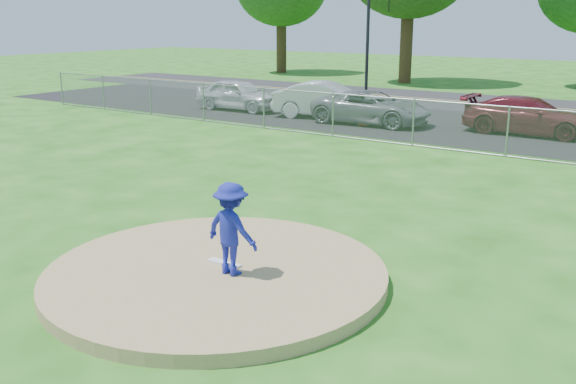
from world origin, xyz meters
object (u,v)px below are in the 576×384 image
parked_car_white (327,100)px  parked_car_gray (371,107)px  traffic_signal_left (372,31)px  parked_car_silver (239,95)px  parked_car_darkred (529,116)px  traffic_cone (364,115)px  pitcher (231,229)px

parked_car_white → parked_car_gray: (2.21, -0.35, -0.09)m
traffic_signal_left → parked_car_gray: size_ratio=1.21×
parked_car_silver → parked_car_darkred: parked_car_silver is taller
parked_car_white → parked_car_darkred: bearing=-98.9°
traffic_cone → parked_car_silver: 6.62m
parked_car_silver → traffic_signal_left: bearing=-25.9°
parked_car_silver → pitcher: bearing=-142.7°
parked_car_silver → parked_car_white: size_ratio=0.91×
traffic_signal_left → parked_car_darkred: (9.27, -5.75, -2.69)m
traffic_signal_left → parked_car_gray: (3.60, -6.82, -2.71)m
traffic_signal_left → parked_car_darkred: size_ratio=1.23×
parked_car_silver → parked_car_gray: 6.68m
pitcher → parked_car_darkred: (0.17, 16.27, -0.25)m
traffic_signal_left → traffic_cone: traffic_signal_left is taller
traffic_signal_left → traffic_cone: bearing=-64.0°
traffic_cone → parked_car_silver: size_ratio=0.20×
parked_car_silver → parked_car_gray: bearing=-92.2°
traffic_signal_left → parked_car_white: bearing=-77.9°
parked_car_white → parked_car_darkred: (7.89, 0.72, -0.07)m
pitcher → parked_car_darkred: bearing=-87.5°
parked_car_darkred → parked_car_silver: bearing=93.7°
parked_car_white → parked_car_gray: parked_car_white is taller
pitcher → parked_car_white: pitcher is taller
traffic_cone → parked_car_white: parked_car_white is taller
parked_car_gray → pitcher: bearing=-163.1°
traffic_cone → parked_car_silver: (-6.60, 0.51, 0.29)m
parked_car_silver → parked_car_gray: size_ratio=0.88×
pitcher → traffic_cone: size_ratio=1.83×
parked_car_gray → traffic_cone: bearing=165.4°
parked_car_darkred → traffic_cone: bearing=103.6°
pitcher → traffic_cone: (-5.59, 14.79, -0.52)m
traffic_cone → parked_car_darkred: (5.75, 1.47, 0.26)m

